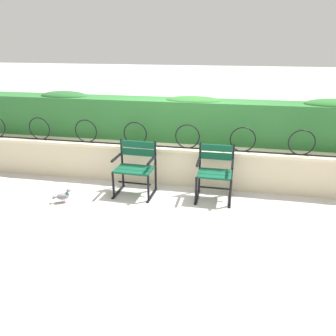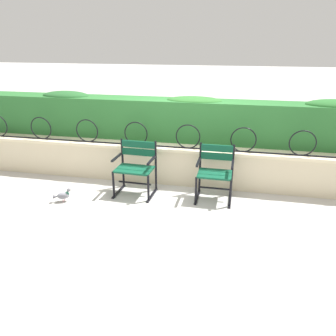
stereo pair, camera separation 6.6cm
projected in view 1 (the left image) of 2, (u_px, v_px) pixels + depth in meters
name	position (u px, v px, depth m)	size (l,w,h in m)	color
ground_plane	(167.00, 203.00, 5.15)	(60.00, 60.00, 0.00)	#B7B5AF
stone_wall	(176.00, 164.00, 5.80)	(8.48, 0.41, 0.66)	beige
iron_arch_fence	(163.00, 137.00, 5.58)	(7.92, 0.02, 0.42)	black
hedge_row	(182.00, 119.00, 5.95)	(8.31, 0.55, 0.82)	#2D7033
park_chair_left	(135.00, 166.00, 5.34)	(0.65, 0.54, 0.87)	#0F4C33
park_chair_right	(215.00, 171.00, 5.17)	(0.57, 0.52, 0.86)	#0F4C33
pigeon_near_chairs	(63.00, 196.00, 5.12)	(0.28, 0.18, 0.22)	gray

